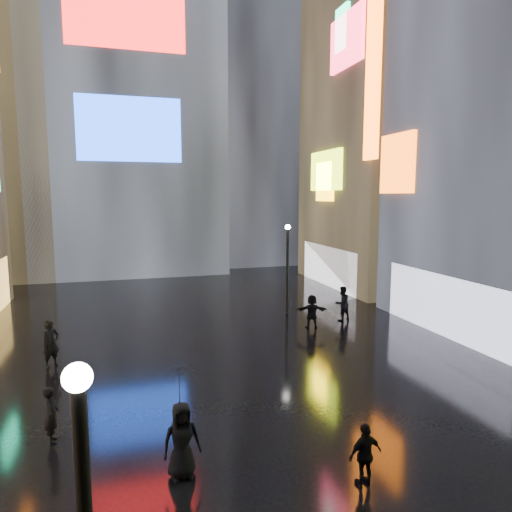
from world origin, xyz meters
name	(u,v)px	position (x,y,z in m)	size (l,w,h in m)	color
ground	(209,337)	(0.00, 20.00, 0.00)	(140.00, 140.00, 0.00)	black
building_right_far	(391,100)	(15.98, 30.00, 13.98)	(10.28, 12.00, 28.00)	black
tower_main	(124,38)	(-3.00, 43.97, 21.01)	(16.00, 14.20, 42.00)	black
tower_flank_right	(246,96)	(9.00, 46.00, 17.00)	(12.00, 12.00, 34.00)	black
lamp_far	(287,264)	(5.15, 23.04, 2.94)	(0.30, 0.30, 5.20)	black
pedestrian_3	(365,454)	(1.42, 7.69, 0.76)	(0.89, 0.37, 1.52)	black
pedestrian_4	(182,440)	(-2.70, 9.23, 0.95)	(0.92, 0.60, 1.89)	black
pedestrian_5	(312,311)	(5.38, 19.98, 0.88)	(1.63, 0.52, 1.76)	black
pedestrian_6	(51,344)	(-6.79, 17.97, 0.95)	(0.69, 0.45, 1.89)	black
pedestrian_7	(342,303)	(7.56, 20.88, 0.95)	(0.93, 0.72, 1.91)	black
umbrella_2	(180,385)	(-2.70, 9.23, 2.35)	(1.00, 1.01, 0.91)	black
pedestrian_8	(51,415)	(-5.97, 11.83, 0.81)	(0.59, 0.39, 1.62)	black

